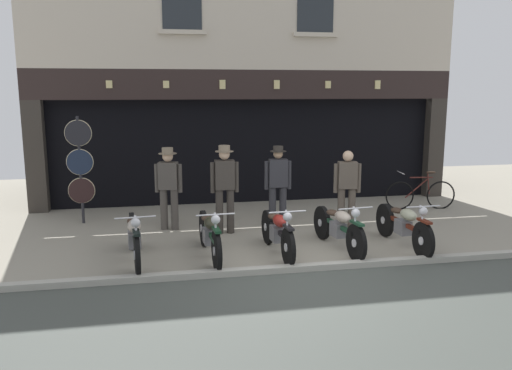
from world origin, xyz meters
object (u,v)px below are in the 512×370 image
object	(u,v)px
tyre_sign_pole	(80,163)
leaning_bicycle	(421,194)
salesman_left	(169,184)
motorcycle_center_left	(210,233)
motorcycle_center	(278,231)
assistant_far_right	(347,186)
motorcycle_left	(134,237)
shopkeeper_center	(225,184)
motorcycle_center_right	(339,227)
motorcycle_right	(404,225)
salesman_right	(278,182)
advert_board_near	(354,137)

from	to	relation	value
tyre_sign_pole	leaning_bicycle	bearing A→B (deg)	-0.82
salesman_left	leaning_bicycle	xyz separation A→B (m)	(5.98, 0.75, -0.58)
motorcycle_center_left	motorcycle_center	size ratio (longest dim) A/B	1.07
assistant_far_right	tyre_sign_pole	xyz separation A→B (m)	(-5.41, 1.44, 0.41)
motorcycle_left	salesman_left	world-z (taller)	salesman_left
shopkeeper_center	tyre_sign_pole	size ratio (longest dim) A/B	0.77
motorcycle_center	leaning_bicycle	world-z (taller)	leaning_bicycle
motorcycle_center_left	motorcycle_center_right	xyz separation A→B (m)	(2.31, 0.02, -0.00)
motorcycle_center	motorcycle_right	bearing A→B (deg)	176.75
motorcycle_center	motorcycle_right	xyz separation A→B (m)	(2.34, -0.03, 0.00)
motorcycle_right	motorcycle_center_left	bearing A→B (deg)	-2.38
motorcycle_right	leaning_bicycle	size ratio (longest dim) A/B	1.24
salesman_right	leaning_bicycle	bearing A→B (deg)	-162.33
motorcycle_right	assistant_far_right	distance (m)	1.63
motorcycle_center_left	tyre_sign_pole	distance (m)	3.84
assistant_far_right	tyre_sign_pole	world-z (taller)	tyre_sign_pole
assistant_far_right	tyre_sign_pole	distance (m)	5.61
salesman_right	advert_board_near	world-z (taller)	advert_board_near
advert_board_near	motorcycle_right	bearing A→B (deg)	-99.43
motorcycle_center_left	tyre_sign_pole	size ratio (longest dim) A/B	0.91
motorcycle_left	motorcycle_center_right	world-z (taller)	motorcycle_left
motorcycle_right	leaning_bicycle	bearing A→B (deg)	-124.57
salesman_left	salesman_right	xyz separation A→B (m)	(2.23, -0.20, -0.00)
advert_board_near	shopkeeper_center	bearing A→B (deg)	-142.62
salesman_left	advert_board_near	xyz separation A→B (m)	(4.88, 2.40, 0.66)
motorcycle_center_right	shopkeeper_center	world-z (taller)	shopkeeper_center
shopkeeper_center	advert_board_near	distance (m)	4.82
motorcycle_left	motorcycle_right	world-z (taller)	motorcycle_left
salesman_right	motorcycle_left	bearing A→B (deg)	35.03
salesman_left	tyre_sign_pole	size ratio (longest dim) A/B	0.74
assistant_far_right	leaning_bicycle	xyz separation A→B (m)	(2.38, 1.33, -0.53)
motorcycle_center	tyre_sign_pole	world-z (taller)	tyre_sign_pole
motorcycle_right	salesman_right	distance (m)	2.71
shopkeeper_center	advert_board_near	world-z (taller)	advert_board_near
motorcycle_left	assistant_far_right	bearing A→B (deg)	-167.25
motorcycle_center_left	assistant_far_right	xyz separation A→B (m)	(2.97, 1.39, 0.47)
motorcycle_center_left	leaning_bicycle	size ratio (longest dim) A/B	1.23
motorcycle_center_left	assistant_far_right	bearing A→B (deg)	-158.02
salesman_right	leaning_bicycle	xyz separation A→B (m)	(3.75, 0.95, -0.57)
motorcycle_center	shopkeeper_center	distance (m)	1.78
motorcycle_right	salesman_right	xyz separation A→B (m)	(-1.91, 1.84, 0.52)
salesman_right	tyre_sign_pole	distance (m)	4.20
motorcycle_center_left	advert_board_near	world-z (taller)	advert_board_near
motorcycle_right	salesman_right	bearing A→B (deg)	-45.21
salesman_left	motorcycle_right	bearing A→B (deg)	167.03
motorcycle_center_left	assistant_far_right	world-z (taller)	assistant_far_right
motorcycle_center	motorcycle_left	bearing A→B (deg)	-4.11
motorcycle_center	motorcycle_center_right	xyz separation A→B (m)	(1.13, 0.06, 0.00)
motorcycle_center_left	salesman_right	world-z (taller)	salesman_right
salesman_right	tyre_sign_pole	size ratio (longest dim) A/B	0.74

